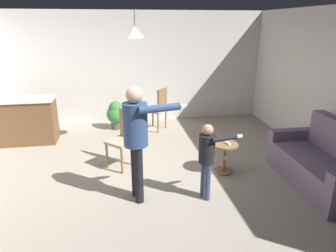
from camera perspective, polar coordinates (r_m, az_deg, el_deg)
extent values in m
plane|color=#9E9384|center=(5.01, -2.58, -9.76)|extent=(7.68, 7.68, 0.00)
cube|color=silver|center=(7.66, -5.80, 10.90)|extent=(6.40, 0.10, 2.70)
cube|color=slate|center=(5.26, 26.57, -7.67)|extent=(0.90, 1.47, 0.45)
cube|color=slate|center=(5.85, 22.41, -3.51)|extent=(0.86, 0.21, 0.63)
cylinder|color=olive|center=(6.11, 24.79, -5.80)|extent=(0.05, 0.05, 0.06)
cylinder|color=olive|center=(4.62, 28.27, -14.52)|extent=(0.05, 0.05, 0.06)
cylinder|color=olive|center=(5.80, 19.30, -6.39)|extent=(0.05, 0.05, 0.06)
cube|color=brown|center=(6.96, -25.35, 0.78)|extent=(1.20, 0.60, 0.91)
cube|color=beige|center=(6.84, -25.90, 4.56)|extent=(1.26, 0.66, 0.04)
cylinder|color=olive|center=(5.06, 10.73, -3.44)|extent=(0.44, 0.44, 0.03)
cylinder|color=olive|center=(5.16, 10.56, -6.11)|extent=(0.06, 0.06, 0.49)
cylinder|color=olive|center=(5.26, 10.41, -8.39)|extent=(0.31, 0.31, 0.03)
cylinder|color=black|center=(4.36, -6.18, -8.26)|extent=(0.12, 0.12, 0.83)
cylinder|color=black|center=(4.22, -5.54, -9.27)|extent=(0.12, 0.12, 0.83)
cylinder|color=navy|center=(4.01, -6.20, 0.25)|extent=(0.33, 0.33, 0.59)
sphere|color=#D8AD8C|center=(3.90, -6.41, 5.92)|extent=(0.22, 0.22, 0.22)
cylinder|color=navy|center=(4.20, -6.88, 0.64)|extent=(0.10, 0.10, 0.55)
cylinder|color=navy|center=(3.85, -1.58, 3.38)|extent=(0.56, 0.21, 0.10)
cube|color=white|center=(3.96, 2.61, 3.81)|extent=(0.13, 0.06, 0.04)
cylinder|color=#384260|center=(4.43, 6.72, -9.78)|extent=(0.08, 0.08, 0.57)
cylinder|color=#384260|center=(4.34, 7.49, -10.44)|extent=(0.08, 0.08, 0.57)
cylinder|color=black|center=(4.18, 7.37, -4.30)|extent=(0.22, 0.22, 0.40)
sphere|color=tan|center=(4.08, 7.53, -0.72)|extent=(0.15, 0.15, 0.15)
cylinder|color=black|center=(4.29, 6.49, -3.93)|extent=(0.07, 0.07, 0.38)
cylinder|color=black|center=(4.11, 10.65, -2.35)|extent=(0.38, 0.15, 0.07)
cube|color=white|center=(4.23, 13.12, -1.91)|extent=(0.13, 0.07, 0.04)
cylinder|color=olive|center=(6.90, -1.89, 0.48)|extent=(0.04, 0.04, 0.45)
cylinder|color=olive|center=(7.19, -0.44, 1.28)|extent=(0.04, 0.04, 0.45)
cylinder|color=olive|center=(7.08, -4.41, 0.92)|extent=(0.04, 0.04, 0.45)
cylinder|color=olive|center=(7.37, -2.89, 1.68)|extent=(0.04, 0.04, 0.45)
cube|color=tan|center=(7.06, -2.43, 3.03)|extent=(0.59, 0.59, 0.05)
cube|color=olive|center=(6.90, -1.11, 5.03)|extent=(0.27, 0.32, 0.50)
cylinder|color=olive|center=(5.33, -5.98, -5.30)|extent=(0.04, 0.04, 0.45)
cylinder|color=olive|center=(5.56, -8.74, -4.36)|extent=(0.04, 0.04, 0.45)
cylinder|color=olive|center=(5.10, -8.71, -6.60)|extent=(0.04, 0.04, 0.45)
cylinder|color=olive|center=(5.34, -11.47, -5.55)|extent=(0.04, 0.04, 0.45)
cube|color=tan|center=(5.23, -8.86, -2.93)|extent=(0.59, 0.59, 0.05)
cube|color=olive|center=(5.26, -7.55, 0.46)|extent=(0.29, 0.30, 0.50)
cylinder|color=#4C4742|center=(7.32, -9.72, 0.29)|extent=(0.25, 0.25, 0.20)
sphere|color=#387F3D|center=(7.25, -9.82, 2.19)|extent=(0.44, 0.44, 0.44)
sphere|color=#387F3D|center=(7.21, -9.89, 3.35)|extent=(0.33, 0.33, 0.33)
cube|color=white|center=(5.03, 11.23, -3.22)|extent=(0.07, 0.13, 0.04)
cone|color=silver|center=(5.64, -6.29, 17.25)|extent=(0.32, 0.32, 0.20)
cylinder|color=black|center=(5.64, -6.39, 19.99)|extent=(0.01, 0.01, 0.36)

